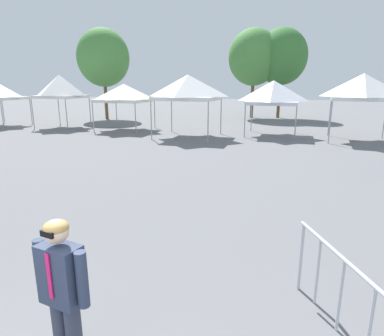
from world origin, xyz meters
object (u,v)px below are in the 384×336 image
at_px(crowd_barrier_by_lift, 342,283).
at_px(tree_behind_tents_left, 282,57).
at_px(canopy_tent_center, 124,93).
at_px(canopy_tent_behind_left, 188,87).
at_px(tree_behind_tents_center, 254,57).
at_px(canopy_tent_far_right, 0,92).
at_px(person_foreground, 63,291).
at_px(tree_behind_tents_right, 103,58).
at_px(canopy_tent_behind_right, 60,86).
at_px(canopy_tent_left_of_center, 273,93).
at_px(canopy_tent_far_left, 363,87).

bearing_deg(crowd_barrier_by_lift, tree_behind_tents_left, 94.84).
height_order(canopy_tent_center, crowd_barrier_by_lift, canopy_tent_center).
height_order(canopy_tent_behind_left, tree_behind_tents_center, tree_behind_tents_center).
bearing_deg(canopy_tent_far_right, person_foreground, -41.82).
xyz_separation_m(tree_behind_tents_right, tree_behind_tents_left, (14.50, 5.63, 0.16)).
bearing_deg(canopy_tent_behind_left, canopy_tent_far_right, 176.91).
relative_size(canopy_tent_behind_left, crowd_barrier_by_lift, 1.84).
distance_m(canopy_tent_behind_left, person_foreground, 16.53).
relative_size(canopy_tent_center, tree_behind_tents_left, 0.41).
xyz_separation_m(canopy_tent_far_right, canopy_tent_behind_left, (14.68, -0.79, 0.34)).
relative_size(canopy_tent_behind_left, tree_behind_tents_left, 0.45).
bearing_deg(tree_behind_tents_right, canopy_tent_behind_right, -87.08).
bearing_deg(canopy_tent_left_of_center, person_foreground, -91.88).
height_order(canopy_tent_far_right, canopy_tent_behind_left, canopy_tent_behind_left).
bearing_deg(tree_behind_tents_right, canopy_tent_behind_left, -36.75).
height_order(tree_behind_tents_left, tree_behind_tents_center, same).
relative_size(canopy_tent_behind_left, tree_behind_tents_center, 0.45).
xyz_separation_m(person_foreground, tree_behind_tents_right, (-14.17, 23.51, 4.17)).
xyz_separation_m(canopy_tent_left_of_center, tree_behind_tents_center, (-2.62, 10.62, 2.82)).
bearing_deg(tree_behind_tents_left, canopy_tent_center, -128.76).
relative_size(tree_behind_tents_right, tree_behind_tents_center, 0.98).
bearing_deg(tree_behind_tents_center, canopy_tent_left_of_center, -76.15).
bearing_deg(canopy_tent_behind_left, crowd_barrier_by_lift, -65.22).
xyz_separation_m(canopy_tent_behind_right, canopy_tent_far_left, (19.06, 0.01, 0.00)).
bearing_deg(tree_behind_tents_right, canopy_tent_center, -49.21).
relative_size(canopy_tent_far_right, canopy_tent_behind_left, 0.87).
relative_size(tree_behind_tents_center, crowd_barrier_by_lift, 4.09).
bearing_deg(tree_behind_tents_left, crowd_barrier_by_lift, -85.16).
height_order(canopy_tent_behind_right, canopy_tent_behind_left, canopy_tent_behind_right).
relative_size(canopy_tent_far_right, crowd_barrier_by_lift, 1.59).
distance_m(canopy_tent_far_right, tree_behind_tents_right, 8.60).
distance_m(canopy_tent_center, tree_behind_tents_left, 15.19).
bearing_deg(tree_behind_tents_left, canopy_tent_behind_right, -140.09).
bearing_deg(canopy_tent_behind_left, person_foreground, -75.86).
height_order(canopy_tent_behind_right, person_foreground, canopy_tent_behind_right).
relative_size(canopy_tent_left_of_center, canopy_tent_far_left, 0.91).
bearing_deg(person_foreground, canopy_tent_behind_right, 128.70).
relative_size(canopy_tent_far_right, canopy_tent_center, 0.95).
bearing_deg(canopy_tent_far_right, tree_behind_tents_left, 33.14).
bearing_deg(canopy_tent_center, tree_behind_tents_center, 57.97).
bearing_deg(canopy_tent_far_right, canopy_tent_behind_left, -3.09).
bearing_deg(canopy_tent_behind_right, tree_behind_tents_center, 43.92).
bearing_deg(person_foreground, crowd_barrier_by_lift, 28.12).
xyz_separation_m(canopy_tent_far_right, canopy_tent_far_left, (23.91, 0.56, 0.38)).
height_order(person_foreground, tree_behind_tents_center, tree_behind_tents_center).
distance_m(canopy_tent_far_right, tree_behind_tents_center, 20.71).
distance_m(canopy_tent_behind_right, canopy_tent_center, 4.87).
height_order(canopy_tent_center, canopy_tent_far_left, canopy_tent_far_left).
distance_m(person_foreground, crowd_barrier_by_lift, 3.05).
height_order(canopy_tent_far_right, canopy_tent_far_left, canopy_tent_far_left).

